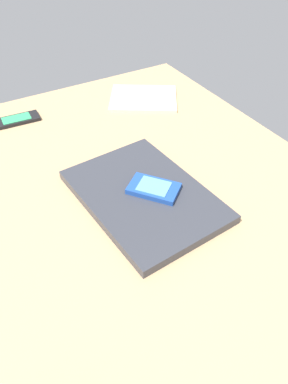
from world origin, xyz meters
The scene contains 5 objects.
desk_surface centered at (0.00, 0.00, 1.50)cm, with size 120.00×80.00×3.00cm, color tan.
laptop_closed centered at (-4.43, -1.19, 3.95)cm, with size 31.92×22.41×1.90cm, color #33353D.
cell_phone_on_laptop centered at (-3.91, 0.79, 5.50)cm, with size 11.62×11.00×1.27cm.
cell_phone_on_desk centered at (-47.80, -15.12, 3.49)cm, with size 5.69×12.06×1.05cm.
notepad centered at (-41.49, 20.16, 3.40)cm, with size 15.38×18.93×0.80cm, color #F2EDB2.
Camera 1 is at (43.80, -29.21, 54.69)cm, focal length 34.74 mm.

